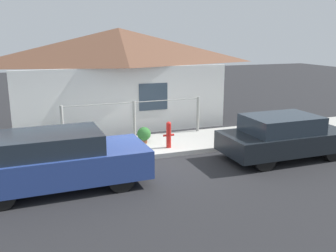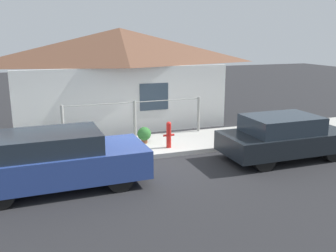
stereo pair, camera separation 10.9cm
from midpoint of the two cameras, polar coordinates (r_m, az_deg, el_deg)
ground_plane at (r=11.14m, az=-1.88°, el=-5.08°), size 60.00×60.00×0.00m
sidewalk at (r=12.16m, az=-3.55°, el=-3.12°), size 24.00×2.28×0.14m
house at (r=14.46m, az=-7.02°, el=11.25°), size 8.28×2.23×3.85m
fence at (r=12.89m, az=-4.84°, el=1.33°), size 4.90×0.10×1.27m
car_left at (r=9.29m, az=-16.28°, el=-4.94°), size 4.23×1.85×1.39m
car_right at (r=11.55m, az=17.48°, el=-1.57°), size 3.80×1.71×1.31m
fire_hydrant at (r=11.68m, az=0.39°, el=-1.23°), size 0.35×0.16×0.83m
potted_plant_near_hydrant at (r=12.22m, az=-3.38°, el=-1.26°), size 0.45×0.45×0.53m
potted_plant_by_fence at (r=11.80m, az=-18.51°, el=-2.44°), size 0.43×0.43×0.54m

